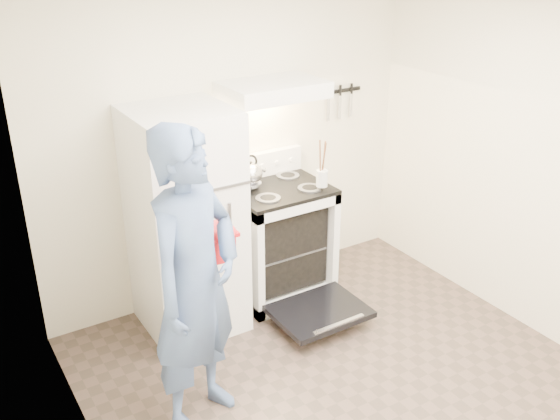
# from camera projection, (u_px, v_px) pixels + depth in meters

# --- Properties ---
(floor) EXTENTS (3.60, 3.60, 0.00)m
(floor) POSITION_uv_depth(u_px,v_px,m) (368.00, 403.00, 4.04)
(floor) COLOR brown
(floor) RESTS_ON ground
(back_wall) EXTENTS (3.20, 0.02, 2.50)m
(back_wall) POSITION_uv_depth(u_px,v_px,m) (232.00, 144.00, 4.92)
(back_wall) COLOR beige
(back_wall) RESTS_ON ground
(refrigerator) EXTENTS (0.70, 0.70, 1.70)m
(refrigerator) POSITION_uv_depth(u_px,v_px,m) (186.00, 223.00, 4.53)
(refrigerator) COLOR white
(refrigerator) RESTS_ON floor
(stove_body) EXTENTS (0.76, 0.65, 0.92)m
(stove_body) POSITION_uv_depth(u_px,v_px,m) (278.00, 242.00, 5.10)
(stove_body) COLOR white
(stove_body) RESTS_ON floor
(cooktop) EXTENTS (0.76, 0.65, 0.03)m
(cooktop) POSITION_uv_depth(u_px,v_px,m) (278.00, 189.00, 4.91)
(cooktop) COLOR black
(cooktop) RESTS_ON stove_body
(backsplash) EXTENTS (0.76, 0.07, 0.20)m
(backsplash) POSITION_uv_depth(u_px,v_px,m) (260.00, 165.00, 5.08)
(backsplash) COLOR white
(backsplash) RESTS_ON cooktop
(oven_door) EXTENTS (0.70, 0.54, 0.04)m
(oven_door) POSITION_uv_depth(u_px,v_px,m) (319.00, 311.00, 4.78)
(oven_door) COLOR black
(oven_door) RESTS_ON floor
(oven_rack) EXTENTS (0.60, 0.52, 0.01)m
(oven_rack) POSITION_uv_depth(u_px,v_px,m) (278.00, 245.00, 5.11)
(oven_rack) COLOR slate
(oven_rack) RESTS_ON stove_body
(range_hood) EXTENTS (0.76, 0.50, 0.12)m
(range_hood) POSITION_uv_depth(u_px,v_px,m) (273.00, 90.00, 4.65)
(range_hood) COLOR white
(range_hood) RESTS_ON back_wall
(knife_strip) EXTENTS (0.40, 0.02, 0.03)m
(knife_strip) POSITION_uv_depth(u_px,v_px,m) (341.00, 91.00, 5.29)
(knife_strip) COLOR black
(knife_strip) RESTS_ON back_wall
(pizza_stone) EXTENTS (0.30, 0.30, 0.02)m
(pizza_stone) POSITION_uv_depth(u_px,v_px,m) (278.00, 249.00, 5.01)
(pizza_stone) COLOR #7F6344
(pizza_stone) RESTS_ON oven_rack
(tea_kettle) EXTENTS (0.23, 0.19, 0.28)m
(tea_kettle) POSITION_uv_depth(u_px,v_px,m) (250.00, 172.00, 4.80)
(tea_kettle) COLOR #B7B7BC
(tea_kettle) RESTS_ON cooktop
(utensil_jar) EXTENTS (0.11, 0.11, 0.13)m
(utensil_jar) POSITION_uv_depth(u_px,v_px,m) (322.00, 178.00, 4.82)
(utensil_jar) COLOR silver
(utensil_jar) RESTS_ON cooktop
(person) EXTENTS (0.83, 0.74, 1.90)m
(person) POSITION_uv_depth(u_px,v_px,m) (195.00, 284.00, 3.56)
(person) COLOR #384773
(person) RESTS_ON floor
(dutch_oven) EXTENTS (0.38, 0.31, 0.25)m
(dutch_oven) POSITION_uv_depth(u_px,v_px,m) (211.00, 243.00, 3.85)
(dutch_oven) COLOR red
(dutch_oven) RESTS_ON person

